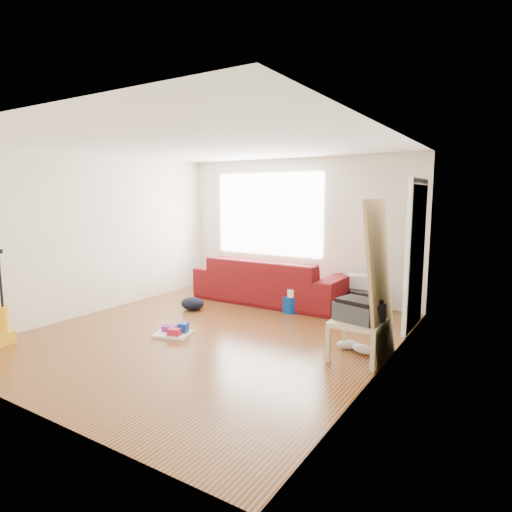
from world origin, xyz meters
The scene contains 13 objects.
room centered at (0.07, 0.15, 1.25)m, with size 4.51×5.01×2.51m.
sofa centered at (-0.23, 1.95, 0.00)m, with size 2.66×1.04×0.78m, color #5B1710.
tv_stand centered at (1.28, 2.22, 0.15)m, with size 0.83×0.65×0.27m.
tv centered at (1.28, 2.22, 0.45)m, with size 0.60×0.08×0.34m, color black.
side_table centered at (1.95, 0.14, 0.38)m, with size 0.56×0.56×0.45m.
printer centered at (1.95, 0.14, 0.57)m, with size 0.55×0.46×0.25m.
bucket centered at (0.40, 1.50, 0.00)m, with size 0.26×0.26×0.26m, color #063394.
toilet_paper centered at (0.43, 1.47, 0.19)m, with size 0.14×0.14×0.12m, color white.
cleaning_tray centered at (-0.40, -0.33, 0.05)m, with size 0.53×0.47×0.16m.
backpack centered at (-1.02, 0.78, 0.00)m, with size 0.38×0.31×0.21m, color black.
sneakers centered at (1.85, 0.37, 0.06)m, with size 0.50×0.25×0.11m.
vacuum centered at (-2.00, -1.73, 0.22)m, with size 0.27×0.30×1.20m.
door_panel centered at (2.13, 0.29, 0.00)m, with size 0.04×0.73×1.81m, color #A28541.
Camera 1 is at (3.43, -4.41, 1.84)m, focal length 30.00 mm.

